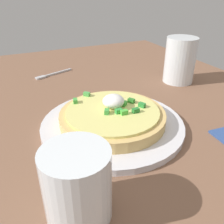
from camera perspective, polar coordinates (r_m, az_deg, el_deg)
The scene contains 6 objects.
dining_table at distance 51.25cm, azimuth 8.45°, elevation -2.81°, with size 124.02×74.35×2.86cm, color brown.
plate at distance 46.90cm, azimuth 0.00°, elevation -2.78°, with size 26.88×26.88×1.19cm, color silver.
pizza at distance 45.96cm, azimuth 0.02°, elevation -0.69°, with size 19.79×19.79×4.99cm.
cup_near at distance 29.46cm, azimuth -8.05°, elevation -17.10°, with size 7.91×7.91×9.22cm.
cup_far at distance 69.04cm, azimuth 15.53°, elevation 11.32°, with size 8.07×8.07×11.92cm.
fork at distance 74.83cm, azimuth -14.01°, elevation 8.46°, with size 4.89×11.57×0.50cm.
Camera 1 is at (36.10, -24.88, 27.97)cm, focal length 39.21 mm.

